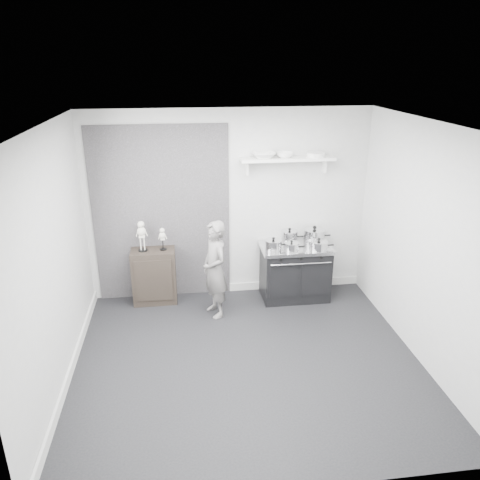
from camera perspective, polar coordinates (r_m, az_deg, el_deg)
The scene contains 16 objects.
ground at distance 5.65m, azimuth 0.81°, elevation -14.45°, with size 4.00×4.00×0.00m, color black.
room_shell at distance 5.01m, azimuth -0.35°, elevation 1.91°, with size 4.02×3.62×2.71m.
wall_shelf at distance 6.52m, azimuth 5.81°, elevation 9.72°, with size 1.30×0.26×0.24m.
stove at distance 6.86m, azimuth 6.71°, elevation -3.83°, with size 1.01×0.63×0.81m.
side_cabinet at distance 6.81m, azimuth -10.40°, elevation -4.33°, with size 0.61×0.36×0.80m, color black.
child at distance 6.26m, azimuth -3.07°, elevation -3.60°, with size 0.49×0.32×1.35m, color slate.
pot_front_left at distance 6.54m, azimuth 4.09°, elevation -0.55°, with size 0.33×0.24×0.18m.
pot_back_left at distance 6.79m, azimuth 6.04°, elevation 0.43°, with size 0.33×0.24×0.22m.
pot_back_right at distance 6.86m, azimuth 9.03°, elevation 0.56°, with size 0.40×0.31×0.25m.
pot_front_right at distance 6.61m, azimuth 9.57°, elevation -0.61°, with size 0.35×0.26×0.17m.
pot_front_center at distance 6.51m, azimuth 6.30°, elevation -0.80°, with size 0.29×0.21×0.16m.
skeleton_full at distance 6.57m, azimuth -11.90°, elevation 0.75°, with size 0.14×0.09×0.50m, color beige, non-canonical shape.
skeleton_torso at distance 6.58m, azimuth -9.43°, elevation 0.32°, with size 0.10×0.07×0.37m, color beige, non-canonical shape.
bowl_large at distance 6.43m, azimuth 2.88°, elevation 10.29°, with size 0.33×0.33×0.08m, color white.
bowl_small at distance 6.49m, azimuth 5.48°, elevation 10.29°, with size 0.23×0.23×0.07m, color white.
plate_stack at distance 6.60m, azimuth 9.21°, elevation 10.25°, with size 0.26×0.26×0.06m, color white.
Camera 1 is at (-0.68, -4.54, 3.29)m, focal length 35.00 mm.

